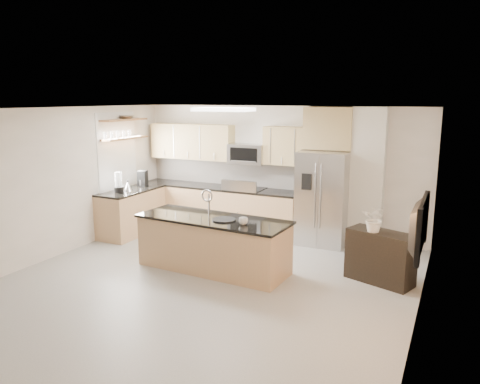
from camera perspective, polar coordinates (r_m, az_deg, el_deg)
The scene contains 26 objects.
floor at distance 7.10m, azimuth -5.01°, elevation -11.49°, with size 6.50×6.50×0.00m, color #A5A29D.
ceiling at distance 6.54m, azimuth -5.41°, elevation 10.00°, with size 6.00×6.50×0.02m, color white.
wall_back at distance 9.59m, azimuth 4.69°, elevation 2.65°, with size 6.00×0.02×2.60m, color silver.
wall_left at distance 8.60m, azimuth -22.72°, elevation 0.77°, with size 0.02×6.50×2.60m, color silver.
wall_right at distance 5.82m, azimuth 21.25°, elevation -3.88°, with size 0.02×6.50×2.60m, color silver.
back_counter at distance 9.96m, azimuth -2.65°, elevation -1.84°, with size 3.55×0.66×1.44m.
left_counter at distance 9.86m, azimuth -13.10°, elevation -2.34°, with size 0.66×1.50×0.92m.
range at distance 9.68m, azimuth 0.59°, elevation -2.22°, with size 0.76×0.64×1.14m.
upper_cabinets at distance 9.91m, azimuth -2.70°, elevation 6.02°, with size 3.50×0.33×0.75m.
microwave at distance 9.59m, azimuth 0.92°, elevation 4.68°, with size 0.76×0.40×0.40m.
refrigerator at distance 8.99m, azimuth 10.12°, elevation -0.73°, with size 0.92×0.78×1.78m.
partition_column at distance 8.97m, azimuth 15.28°, elevation 1.68°, with size 0.60×0.30×2.60m, color beige.
window at distance 9.84m, azimuth -14.80°, elevation 4.60°, with size 0.04×1.15×1.65m.
shelf_lower at distance 9.81m, azimuth -13.94°, elevation 6.38°, with size 0.30×1.20×0.04m, color olive.
shelf_upper at distance 9.79m, azimuth -14.04°, elevation 8.53°, with size 0.30×1.20×0.04m, color olive.
ceiling_fixture at distance 8.13m, azimuth -2.03°, elevation 10.03°, with size 1.00×0.50×0.06m, color white.
island at distance 7.64m, azimuth -3.26°, elevation -6.29°, with size 2.55×1.06×1.29m.
credenza at distance 7.43m, azimuth 16.73°, elevation -7.59°, with size 0.99×0.42×0.79m, color black.
cup at distance 7.10m, azimuth 0.40°, elevation -3.56°, with size 0.14×0.14×0.11m, color white.
platter at distance 7.36m, azimuth -1.97°, elevation -3.39°, with size 0.38×0.38×0.02m, color black.
blender at distance 9.47m, azimuth -14.58°, elevation 0.97°, with size 0.18×0.18×0.41m.
kettle at distance 9.61m, azimuth -13.52°, elevation 0.70°, with size 0.18×0.18×0.23m.
coffee_maker at distance 10.09m, azimuth -11.81°, elevation 1.60°, with size 0.23×0.25×0.33m.
bowl at distance 9.86m, azimuth -13.69°, elevation 8.94°, with size 0.37×0.37×0.09m, color #ADADB0.
flower_vase at distance 7.19m, azimuth 16.19°, elevation -2.41°, with size 0.54×0.47×0.60m, color silver.
television at distance 5.62m, azimuth 20.21°, elevation -3.81°, with size 1.08×0.14×0.62m, color black.
Camera 1 is at (3.34, -5.62, 2.76)m, focal length 35.00 mm.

